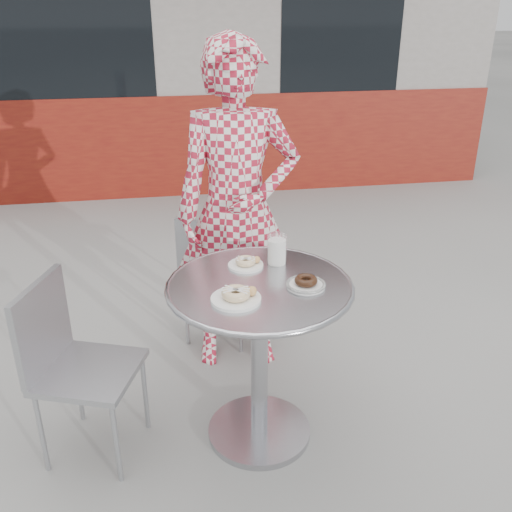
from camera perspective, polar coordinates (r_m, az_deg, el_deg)
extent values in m
plane|color=gray|center=(2.82, 1.01, -17.29)|extent=(60.00, 60.00, 0.00)
cube|color=gray|center=(7.68, -7.11, 21.65)|extent=(6.00, 4.00, 3.00)
cube|color=maroon|center=(5.91, -5.58, 11.04)|extent=(6.02, 0.20, 1.00)
cube|color=black|center=(5.73, -19.03, 21.63)|extent=(1.60, 0.04, 1.40)
cube|color=black|center=(5.95, 8.67, 22.66)|extent=(1.20, 0.04, 1.40)
cylinder|color=silver|center=(2.81, 0.32, -17.04)|extent=(0.48, 0.48, 0.03)
cylinder|color=silver|center=(2.57, 0.34, -10.69)|extent=(0.08, 0.08, 0.76)
cylinder|color=silver|center=(2.37, 0.37, -3.04)|extent=(0.76, 0.76, 0.02)
torus|color=silver|center=(2.37, 0.37, -3.04)|extent=(0.79, 0.79, 0.03)
cube|color=#A2A4A9|center=(3.32, -3.51, -1.74)|extent=(0.50, 0.50, 0.03)
cube|color=#A2A4A9|center=(3.08, -4.63, 0.20)|extent=(0.36, 0.18, 0.38)
cube|color=#A2A4A9|center=(2.58, -16.27, -11.05)|extent=(0.50, 0.50, 0.03)
cube|color=#A2A4A9|center=(2.55, -20.61, -6.54)|extent=(0.16, 0.38, 0.39)
imported|color=maroon|center=(2.94, -1.86, 4.43)|extent=(0.66, 0.45, 1.74)
cylinder|color=white|center=(2.51, -1.04, -0.92)|extent=(0.16, 0.16, 0.01)
torus|color=tan|center=(2.50, -1.04, -0.51)|extent=(0.09, 0.09, 0.03)
sphere|color=#B77A3F|center=(2.51, 0.07, -0.36)|extent=(0.03, 0.03, 0.03)
cylinder|color=white|center=(2.24, -2.02, -4.32)|extent=(0.20, 0.20, 0.01)
torus|color=tan|center=(2.22, -2.03, -3.75)|extent=(0.11, 0.11, 0.04)
sphere|color=#B77A3F|center=(2.24, -0.42, -3.52)|extent=(0.04, 0.04, 0.04)
cylinder|color=white|center=(2.35, 5.00, -2.91)|extent=(0.16, 0.16, 0.01)
torus|color=black|center=(2.34, 5.02, -2.45)|extent=(0.10, 0.10, 0.03)
torus|color=black|center=(2.35, 5.00, -2.83)|extent=(0.17, 0.17, 0.01)
cylinder|color=white|center=(2.52, 2.10, 0.44)|extent=(0.08, 0.08, 0.11)
cylinder|color=white|center=(2.51, 2.11, 0.67)|extent=(0.09, 0.09, 0.14)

